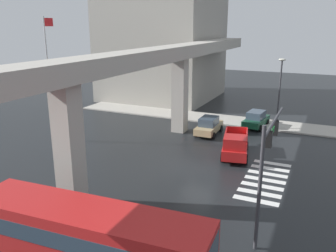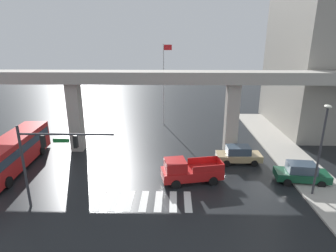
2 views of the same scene
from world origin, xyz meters
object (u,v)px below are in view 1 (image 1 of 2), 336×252
(sedan_dark_green, at_px, (256,119))
(city_bus, at_px, (89,236))
(street_lamp_near_corner, at_px, (280,86))
(pickup_truck, at_px, (235,145))
(fire_hydrant, at_px, (251,124))
(traffic_signal_mast, at_px, (268,152))
(sedan_tan, at_px, (209,126))
(flagpole, at_px, (49,72))

(sedan_dark_green, bearing_deg, city_bus, 175.21)
(city_bus, bearing_deg, street_lamp_near_corner, -9.41)
(sedan_dark_green, height_order, street_lamp_near_corner, street_lamp_near_corner)
(pickup_truck, bearing_deg, fire_hydrant, 3.30)
(traffic_signal_mast, bearing_deg, sedan_tan, 27.53)
(sedan_tan, bearing_deg, traffic_signal_mast, -152.47)
(pickup_truck, bearing_deg, traffic_signal_mast, -158.43)
(street_lamp_near_corner, height_order, fire_hydrant, street_lamp_near_corner)
(traffic_signal_mast, height_order, flagpole, flagpole)
(city_bus, relative_size, traffic_signal_mast, 1.68)
(fire_hydrant, distance_m, flagpole, 20.67)
(city_bus, xyz_separation_m, traffic_signal_mast, (6.29, -6.25, 2.67))
(pickup_truck, height_order, street_lamp_near_corner, street_lamp_near_corner)
(city_bus, distance_m, street_lamp_near_corner, 26.27)
(city_bus, bearing_deg, fire_hydrant, -4.05)
(sedan_dark_green, bearing_deg, traffic_signal_mast, -168.14)
(traffic_signal_mast, bearing_deg, sedan_dark_green, 11.86)
(city_bus, distance_m, sedan_tan, 21.38)
(pickup_truck, height_order, sedan_dark_green, pickup_truck)
(traffic_signal_mast, bearing_deg, street_lamp_near_corner, 5.80)
(fire_hydrant, height_order, flagpole, flagpole)
(sedan_dark_green, height_order, traffic_signal_mast, traffic_signal_mast)
(pickup_truck, xyz_separation_m, city_bus, (-16.22, 2.32, 0.73))
(city_bus, height_order, traffic_signal_mast, traffic_signal_mast)
(sedan_tan, bearing_deg, city_bus, -175.77)
(sedan_tan, xyz_separation_m, street_lamp_near_corner, (4.47, -5.85, 3.70))
(pickup_truck, xyz_separation_m, flagpole, (-2.63, 16.44, 5.39))
(sedan_dark_green, bearing_deg, street_lamp_near_corner, -90.04)
(city_bus, relative_size, sedan_tan, 2.53)
(pickup_truck, bearing_deg, sedan_tan, 37.51)
(sedan_tan, height_order, fire_hydrant, sedan_tan)
(sedan_tan, distance_m, street_lamp_near_corner, 8.24)
(pickup_truck, relative_size, sedan_tan, 1.24)
(street_lamp_near_corner, relative_size, fire_hydrant, 8.52)
(street_lamp_near_corner, bearing_deg, traffic_signal_mast, -174.20)
(fire_hydrant, bearing_deg, sedan_dark_green, -42.17)
(sedan_dark_green, height_order, fire_hydrant, sedan_dark_green)
(sedan_tan, relative_size, street_lamp_near_corner, 0.60)
(sedan_tan, bearing_deg, flagpole, 121.56)
(fire_hydrant, bearing_deg, flagpole, 126.50)
(city_bus, height_order, street_lamp_near_corner, street_lamp_near_corner)
(pickup_truck, height_order, fire_hydrant, pickup_truck)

